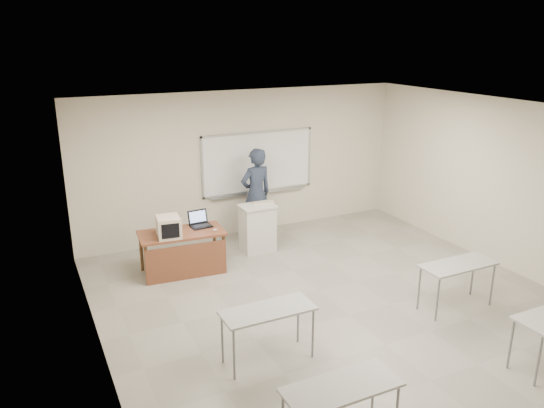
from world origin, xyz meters
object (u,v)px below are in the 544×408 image
crt_monitor (169,227)px  keyboard (263,202)px  whiteboard (258,163)px  instructor_desk (184,245)px  podium (258,228)px  mouse (215,230)px  presenter (256,194)px  laptop (200,223)px

crt_monitor → keyboard: size_ratio=1.04×
whiteboard → keyboard: bearing=-109.7°
keyboard → instructor_desk: bearing=-156.6°
podium → crt_monitor: size_ratio=2.11×
whiteboard → crt_monitor: whiteboard is taller
podium → crt_monitor: crt_monitor is taller
mouse → keyboard: 1.35m
podium → presenter: size_ratio=0.49×
podium → instructor_desk: bearing=-165.3°
laptop → presenter: bearing=24.5°
laptop → keyboard: size_ratio=0.86×
whiteboard → podium: (-0.50, -1.06, -1.01)m
whiteboard → laptop: whiteboard is taller
instructor_desk → crt_monitor: size_ratio=3.34×
keyboard → presenter: 0.57m
keyboard → presenter: (0.11, 0.55, 0.01)m
crt_monitor → presenter: (2.11, 1.07, 0.02)m
laptop → mouse: size_ratio=4.04×
crt_monitor → mouse: (0.80, -0.08, -0.16)m
whiteboard → presenter: whiteboard is taller
laptop → keyboard: 1.38m
crt_monitor → presenter: size_ratio=0.23×
whiteboard → mouse: whiteboard is taller
mouse → podium: bearing=3.8°
whiteboard → presenter: bearing=-119.5°
crt_monitor → podium: bearing=19.7°
instructor_desk → mouse: bearing=-4.5°
mouse → keyboard: size_ratio=0.21×
podium → laptop: laptop is taller
presenter → whiteboard: bearing=-126.9°
whiteboard → mouse: size_ratio=27.58×
crt_monitor → presenter: presenter is taller
crt_monitor → mouse: size_ratio=4.89×
keyboard → crt_monitor: bearing=-158.1°
crt_monitor → keyboard: 2.07m
instructor_desk → presenter: size_ratio=0.78×
podium → mouse: podium is taller
whiteboard → mouse: 2.32m
laptop → keyboard: (1.35, 0.23, 0.13)m
presenter → keyboard: bearing=71.2°
podium → laptop: (-1.20, -0.15, 0.34)m
mouse → instructor_desk: bearing=148.8°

